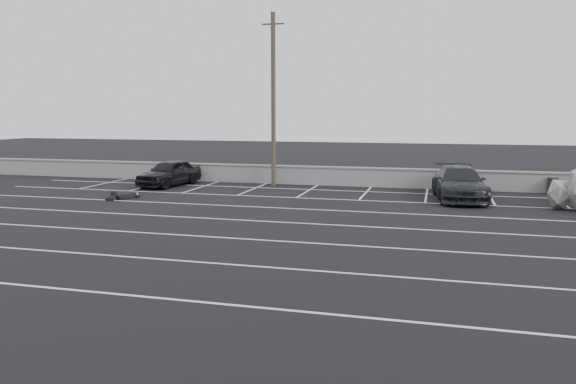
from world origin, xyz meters
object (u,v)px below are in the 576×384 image
(car_right, at_px, (459,183))
(person, at_px, (128,193))
(utility_pole, at_px, (273,99))
(car_left, at_px, (169,173))
(trash_bin, at_px, (552,186))

(car_right, height_order, person, car_right)
(car_right, distance_m, utility_pole, 10.99)
(car_left, bearing_deg, car_right, 7.30)
(car_right, relative_size, person, 2.23)
(car_left, bearing_deg, person, -77.08)
(trash_bin, distance_m, person, 20.92)
(utility_pole, bearing_deg, car_right, -15.26)
(car_right, height_order, trash_bin, car_right)
(utility_pole, height_order, person, utility_pole)
(car_right, xyz_separation_m, trash_bin, (4.57, 3.09, -0.35))
(utility_pole, height_order, trash_bin, utility_pole)
(utility_pole, xyz_separation_m, person, (-5.34, -6.36, -4.54))
(car_right, bearing_deg, utility_pole, 158.23)
(car_left, relative_size, trash_bin, 5.24)
(car_left, xyz_separation_m, car_right, (15.39, -0.93, 0.04))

